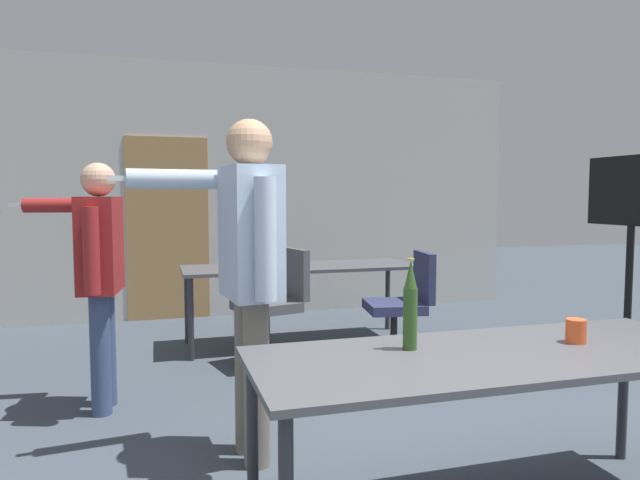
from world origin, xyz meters
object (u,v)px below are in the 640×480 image
object	(u,v)px
person_near_casual	(98,262)
drink_cup	(576,331)
office_chair_near_pushed	(403,310)
beer_bottle	(410,307)
tv_screen	(631,236)
office_chair_side_rolled	(274,310)
person_far_watching	(248,256)

from	to	relation	value
person_near_casual	drink_cup	bearing A→B (deg)	-123.45
office_chair_near_pushed	beer_bottle	size ratio (longest dim) A/B	2.35
tv_screen	office_chair_near_pushed	bearing A→B (deg)	-106.46
person_near_casual	beer_bottle	distance (m)	2.19
office_chair_near_pushed	beer_bottle	world-z (taller)	beer_bottle
person_near_casual	drink_cup	xyz separation A→B (m)	(2.15, -1.80, -0.18)
beer_bottle	person_near_casual	bearing A→B (deg)	129.38
office_chair_side_rolled	drink_cup	bearing A→B (deg)	-175.57
office_chair_side_rolled	beer_bottle	size ratio (longest dim) A/B	2.45
tv_screen	office_chair_side_rolled	bearing A→B (deg)	-104.00
person_near_casual	office_chair_near_pushed	distance (m)	2.47
person_far_watching	drink_cup	size ratio (longest dim) A/B	16.90
person_far_watching	tv_screen	bearing A→B (deg)	-80.81
office_chair_near_pushed	beer_bottle	distance (m)	2.45
tv_screen	beer_bottle	xyz separation A→B (m)	(-2.79, -1.66, -0.14)
office_chair_near_pushed	person_far_watching	bearing A→B (deg)	142.00
person_near_casual	drink_cup	size ratio (longest dim) A/B	15.18
tv_screen	office_chair_side_rolled	world-z (taller)	tv_screen
office_chair_near_pushed	drink_cup	size ratio (longest dim) A/B	8.71
tv_screen	drink_cup	size ratio (longest dim) A/B	16.41
beer_bottle	tv_screen	bearing A→B (deg)	30.71
drink_cup	office_chair_near_pushed	bearing A→B (deg)	84.82
beer_bottle	person_far_watching	bearing A→B (deg)	128.03
person_far_watching	person_near_casual	xyz separation A→B (m)	(-0.81, 0.96, -0.11)
office_chair_side_rolled	drink_cup	xyz separation A→B (m)	(0.86, -2.48, 0.34)
person_near_casual	beer_bottle	bearing A→B (deg)	-134.14
office_chair_side_rolled	beer_bottle	bearing A→B (deg)	167.79
office_chair_side_rolled	person_far_watching	bearing A→B (deg)	149.24
person_far_watching	drink_cup	world-z (taller)	person_far_watching
tv_screen	person_near_casual	xyz separation A→B (m)	(-4.18, 0.03, -0.09)
person_near_casual	tv_screen	bearing A→B (deg)	-83.99
drink_cup	office_chair_side_rolled	bearing A→B (deg)	109.11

